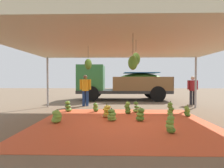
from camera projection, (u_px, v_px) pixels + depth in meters
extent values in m
plane|color=brown|center=(121.00, 108.00, 8.86)|extent=(40.00, 40.00, 0.00)
cube|color=#D1512D|center=(123.00, 123.00, 5.87)|extent=(5.71, 5.10, 0.01)
cylinder|color=#9EA0A5|center=(48.00, 82.00, 9.22)|extent=(0.10, 0.10, 2.57)
cylinder|color=#9EA0A5|center=(196.00, 82.00, 9.04)|extent=(0.10, 0.10, 2.57)
cube|color=beige|center=(124.00, 43.00, 5.80)|extent=(8.00, 7.00, 0.06)
cube|color=beige|center=(134.00, 3.00, 2.34)|extent=(8.00, 0.04, 0.28)
cylinder|color=#4C422D|center=(133.00, 44.00, 4.42)|extent=(0.01, 0.01, 0.53)
ellipsoid|color=#60932D|center=(133.00, 63.00, 4.43)|extent=(0.24, 0.24, 0.36)
cylinder|color=#4C422D|center=(88.00, 52.00, 6.00)|extent=(0.01, 0.01, 0.43)
ellipsoid|color=#518428|center=(88.00, 64.00, 6.01)|extent=(0.24, 0.24, 0.36)
cylinder|color=#4C422D|center=(136.00, 46.00, 5.11)|extent=(0.01, 0.01, 0.35)
ellipsoid|color=#477523|center=(136.00, 59.00, 5.12)|extent=(0.24, 0.24, 0.36)
ellipsoid|color=#6B9E38|center=(56.00, 120.00, 5.82)|extent=(0.42, 0.42, 0.18)
ellipsoid|color=#6B9E38|center=(57.00, 118.00, 5.83)|extent=(0.37, 0.37, 0.18)
ellipsoid|color=#60932D|center=(57.00, 116.00, 5.81)|extent=(0.39, 0.39, 0.18)
ellipsoid|color=#6B9E38|center=(57.00, 115.00, 5.83)|extent=(0.36, 0.36, 0.18)
ellipsoid|color=#75A83D|center=(56.00, 113.00, 5.83)|extent=(0.33, 0.33, 0.18)
cylinder|color=olive|center=(57.00, 111.00, 5.83)|extent=(0.04, 0.04, 0.12)
ellipsoid|color=#996628|center=(107.00, 116.00, 6.61)|extent=(0.41, 0.41, 0.13)
ellipsoid|color=gold|center=(107.00, 114.00, 6.64)|extent=(0.39, 0.39, 0.13)
ellipsoid|color=gold|center=(107.00, 111.00, 6.64)|extent=(0.33, 0.33, 0.13)
ellipsoid|color=gold|center=(106.00, 109.00, 6.60)|extent=(0.35, 0.35, 0.13)
ellipsoid|color=gold|center=(107.00, 107.00, 6.59)|extent=(0.28, 0.28, 0.13)
cylinder|color=olive|center=(107.00, 105.00, 6.61)|extent=(0.04, 0.04, 0.12)
ellipsoid|color=#477523|center=(128.00, 112.00, 7.35)|extent=(0.25, 0.25, 0.17)
ellipsoid|color=#477523|center=(128.00, 109.00, 7.35)|extent=(0.31, 0.31, 0.17)
ellipsoid|color=#477523|center=(127.00, 106.00, 7.32)|extent=(0.28, 0.28, 0.17)
ellipsoid|color=#75A83D|center=(128.00, 104.00, 7.33)|extent=(0.27, 0.27, 0.17)
cylinder|color=olive|center=(127.00, 102.00, 7.34)|extent=(0.04, 0.04, 0.12)
ellipsoid|color=#477523|center=(171.00, 130.00, 4.70)|extent=(0.32, 0.32, 0.16)
ellipsoid|color=#75A83D|center=(170.00, 126.00, 4.71)|extent=(0.26, 0.26, 0.16)
ellipsoid|color=#60932D|center=(170.00, 122.00, 4.70)|extent=(0.29, 0.29, 0.16)
ellipsoid|color=#6B9E38|center=(171.00, 118.00, 4.71)|extent=(0.20, 0.20, 0.16)
cylinder|color=olive|center=(171.00, 116.00, 4.68)|extent=(0.04, 0.04, 0.12)
ellipsoid|color=#75A83D|center=(136.00, 111.00, 7.71)|extent=(0.32, 0.32, 0.14)
ellipsoid|color=#477523|center=(137.00, 107.00, 7.69)|extent=(0.26, 0.26, 0.14)
ellipsoid|color=#477523|center=(136.00, 103.00, 7.72)|extent=(0.28, 0.28, 0.14)
cylinder|color=olive|center=(136.00, 102.00, 7.70)|extent=(0.04, 0.04, 0.12)
ellipsoid|color=#75A83D|center=(170.00, 114.00, 7.02)|extent=(0.32, 0.32, 0.13)
ellipsoid|color=#6B9E38|center=(170.00, 111.00, 7.05)|extent=(0.23, 0.23, 0.13)
ellipsoid|color=#518428|center=(171.00, 109.00, 7.00)|extent=(0.23, 0.23, 0.13)
ellipsoid|color=#60932D|center=(170.00, 107.00, 7.02)|extent=(0.29, 0.29, 0.13)
ellipsoid|color=#60932D|center=(170.00, 104.00, 7.02)|extent=(0.27, 0.27, 0.13)
cylinder|color=olive|center=(171.00, 103.00, 7.02)|extent=(0.04, 0.04, 0.12)
ellipsoid|color=#6B9E38|center=(69.00, 110.00, 7.91)|extent=(0.38, 0.38, 0.15)
ellipsoid|color=#477523|center=(68.00, 106.00, 7.90)|extent=(0.34, 0.34, 0.15)
ellipsoid|color=#60932D|center=(68.00, 103.00, 7.92)|extent=(0.28, 0.28, 0.15)
cylinder|color=olive|center=(68.00, 101.00, 7.92)|extent=(0.04, 0.04, 0.12)
ellipsoid|color=#75A83D|center=(112.00, 119.00, 6.11)|extent=(0.31, 0.31, 0.14)
ellipsoid|color=#75A83D|center=(111.00, 116.00, 6.07)|extent=(0.29, 0.29, 0.14)
ellipsoid|color=#6B9E38|center=(112.00, 114.00, 6.07)|extent=(0.33, 0.33, 0.14)
ellipsoid|color=#477523|center=(111.00, 111.00, 6.09)|extent=(0.26, 0.26, 0.14)
cylinder|color=olive|center=(112.00, 110.00, 6.08)|extent=(0.04, 0.04, 0.12)
ellipsoid|color=#477523|center=(96.00, 110.00, 7.85)|extent=(0.31, 0.31, 0.16)
ellipsoid|color=#60932D|center=(95.00, 108.00, 7.85)|extent=(0.23, 0.23, 0.16)
ellipsoid|color=#518428|center=(96.00, 106.00, 7.83)|extent=(0.21, 0.21, 0.16)
ellipsoid|color=#518428|center=(95.00, 105.00, 7.81)|extent=(0.23, 0.23, 0.16)
cylinder|color=olive|center=(96.00, 103.00, 7.83)|extent=(0.04, 0.04, 0.12)
ellipsoid|color=#477523|center=(188.00, 115.00, 6.86)|extent=(0.26, 0.26, 0.12)
ellipsoid|color=#518428|center=(187.00, 113.00, 6.89)|extent=(0.29, 0.29, 0.12)
ellipsoid|color=#60932D|center=(188.00, 111.00, 6.88)|extent=(0.29, 0.29, 0.12)
ellipsoid|color=#60932D|center=(187.00, 109.00, 6.86)|extent=(0.21, 0.21, 0.12)
ellipsoid|color=#75A83D|center=(186.00, 107.00, 6.89)|extent=(0.26, 0.26, 0.12)
cylinder|color=olive|center=(187.00, 106.00, 6.86)|extent=(0.04, 0.04, 0.12)
ellipsoid|color=#477523|center=(140.00, 118.00, 6.07)|extent=(0.41, 0.41, 0.18)
ellipsoid|color=#60932D|center=(140.00, 114.00, 6.07)|extent=(0.37, 0.37, 0.18)
ellipsoid|color=#477523|center=(141.00, 111.00, 6.06)|extent=(0.24, 0.24, 0.18)
cylinder|color=olive|center=(140.00, 109.00, 6.05)|extent=(0.04, 0.04, 0.12)
cube|color=#2D2D2D|center=(124.00, 91.00, 12.57)|extent=(6.29, 2.54, 0.20)
cube|color=#2D6B33|center=(92.00, 78.00, 12.58)|extent=(1.78, 2.30, 1.70)
cube|color=#232D38|center=(79.00, 73.00, 12.58)|extent=(0.04, 1.99, 0.75)
cube|color=brown|center=(143.00, 84.00, 11.34)|extent=(3.89, 0.12, 0.90)
cube|color=brown|center=(138.00, 83.00, 13.74)|extent=(3.89, 0.12, 0.90)
cube|color=brown|center=(168.00, 83.00, 12.51)|extent=(0.10, 2.48, 0.90)
ellipsoid|color=#477523|center=(140.00, 81.00, 12.54)|extent=(3.44, 2.12, 1.17)
cube|color=#19569E|center=(140.00, 73.00, 12.52)|extent=(2.35, 1.91, 0.04)
cylinder|color=black|center=(91.00, 94.00, 11.46)|extent=(1.00, 0.29, 1.00)
cylinder|color=black|center=(95.00, 91.00, 13.74)|extent=(1.00, 0.29, 1.00)
cylinder|color=black|center=(158.00, 94.00, 11.40)|extent=(1.00, 0.29, 1.00)
cylinder|color=black|center=(150.00, 92.00, 13.68)|extent=(1.00, 0.29, 1.00)
cylinder|color=navy|center=(84.00, 98.00, 9.60)|extent=(0.15, 0.15, 0.82)
cylinder|color=navy|center=(87.00, 98.00, 9.60)|extent=(0.15, 0.15, 0.82)
cylinder|color=orange|center=(85.00, 85.00, 9.58)|extent=(0.37, 0.37, 0.61)
cylinder|color=orange|center=(81.00, 84.00, 9.59)|extent=(0.12, 0.12, 0.55)
cylinder|color=orange|center=(90.00, 84.00, 9.58)|extent=(0.12, 0.12, 0.55)
sphere|color=brown|center=(85.00, 77.00, 9.57)|extent=(0.22, 0.22, 0.22)
cylinder|color=#26262D|center=(191.00, 98.00, 10.13)|extent=(0.15, 0.15, 0.79)
cylinder|color=#26262D|center=(194.00, 98.00, 10.13)|extent=(0.15, 0.15, 0.79)
cylinder|color=maroon|center=(193.00, 85.00, 10.11)|extent=(0.36, 0.36, 0.59)
cylinder|color=maroon|center=(188.00, 85.00, 10.12)|extent=(0.12, 0.12, 0.53)
cylinder|color=maroon|center=(197.00, 85.00, 10.11)|extent=(0.12, 0.12, 0.53)
sphere|color=tan|center=(193.00, 78.00, 10.10)|extent=(0.21, 0.21, 0.21)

